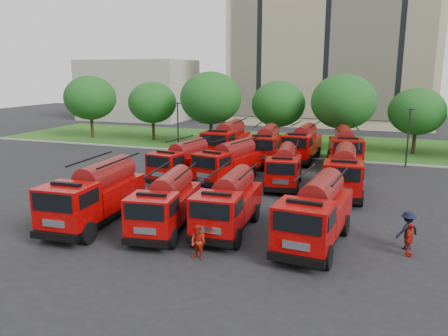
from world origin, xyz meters
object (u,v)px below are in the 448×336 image
at_px(fire_truck_6, 284,167).
at_px(fire_truck_8, 227,141).
at_px(firefighter_2, 408,256).
at_px(fire_truck_4, 182,161).
at_px(firefighter_0, 312,257).
at_px(fire_truck_10, 303,143).
at_px(fire_truck_9, 266,145).
at_px(fire_truck_11, 345,148).
at_px(fire_truck_7, 344,171).
at_px(fire_truck_1, 166,203).
at_px(firefighter_5, 334,202).
at_px(firefighter_3, 406,249).
at_px(fire_truck_2, 229,203).
at_px(firefighter_4, 201,208).
at_px(firefighter_1, 198,259).
at_px(fire_truck_0, 95,195).
at_px(fire_truck_5, 228,162).
at_px(fire_truck_3, 316,212).

bearing_deg(fire_truck_6, fire_truck_8, 125.11).
xyz_separation_m(fire_truck_8, firefighter_2, (15.10, -18.42, -1.77)).
height_order(fire_truck_4, firefighter_0, fire_truck_4).
bearing_deg(fire_truck_8, fire_truck_10, 11.88).
xyz_separation_m(fire_truck_9, firefighter_0, (6.99, -19.44, -1.67)).
bearing_deg(firefighter_0, fire_truck_11, 57.20).
xyz_separation_m(fire_truck_7, fire_truck_11, (-0.59, 9.08, 0.08)).
bearing_deg(fire_truck_1, firefighter_5, 37.19).
height_order(fire_truck_6, fire_truck_11, fire_truck_11).
bearing_deg(firefighter_0, firefighter_3, -1.82).
relative_size(fire_truck_6, firefighter_0, 3.46).
bearing_deg(fire_truck_11, fire_truck_2, -112.34).
bearing_deg(fire_truck_7, fire_truck_1, -132.10).
height_order(fire_truck_7, firefighter_4, fire_truck_7).
distance_m(firefighter_1, firefighter_5, 12.07).
relative_size(fire_truck_11, firefighter_5, 4.58).
bearing_deg(fire_truck_7, firefighter_5, -102.71).
xyz_separation_m(fire_truck_0, firefighter_1, (7.09, -2.45, -1.68)).
height_order(fire_truck_5, fire_truck_11, fire_truck_11).
relative_size(fire_truck_0, firefighter_5, 4.45).
xyz_separation_m(firefighter_0, firefighter_4, (-7.57, 5.15, 0.00)).
distance_m(fire_truck_2, firefighter_3, 8.94).
bearing_deg(firefighter_5, firefighter_3, 116.67).
xyz_separation_m(fire_truck_10, firefighter_4, (-3.54, -16.45, -1.65)).
distance_m(fire_truck_1, firefighter_1, 4.43).
height_order(fire_truck_4, fire_truck_5, fire_truck_5).
bearing_deg(fire_truck_6, firefighter_1, -101.13).
height_order(fire_truck_4, firefighter_5, fire_truck_4).
distance_m(fire_truck_2, fire_truck_5, 10.29).
relative_size(fire_truck_1, firefighter_1, 4.21).
relative_size(fire_truck_10, firefighter_1, 4.55).
bearing_deg(firefighter_0, fire_truck_4, 102.83).
bearing_deg(fire_truck_4, firefighter_0, -36.01).
xyz_separation_m(fire_truck_3, firefighter_2, (4.25, -0.03, -1.61)).
xyz_separation_m(fire_truck_1, firefighter_2, (11.96, 0.60, -1.49)).
bearing_deg(fire_truck_10, fire_truck_6, -85.94).
distance_m(fire_truck_1, fire_truck_8, 19.28).
relative_size(fire_truck_3, firefighter_3, 3.90).
bearing_deg(fire_truck_4, fire_truck_10, 61.76).
distance_m(fire_truck_9, firefighter_2, 21.05).
xyz_separation_m(fire_truck_4, firefighter_2, (15.74, -9.60, -1.49)).
xyz_separation_m(fire_truck_6, firefighter_0, (3.78, -12.01, -1.45)).
relative_size(fire_truck_4, fire_truck_8, 0.87).
xyz_separation_m(firefighter_2, firefighter_5, (-4.00, 7.51, 0.00)).
bearing_deg(firefighter_2, fire_truck_7, 31.51).
bearing_deg(fire_truck_8, fire_truck_6, -48.78).
relative_size(fire_truck_4, firefighter_5, 4.03).
bearing_deg(fire_truck_7, fire_truck_10, 110.63).
bearing_deg(fire_truck_10, firefighter_0, -76.87).
bearing_deg(fire_truck_10, fire_truck_2, -89.54).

